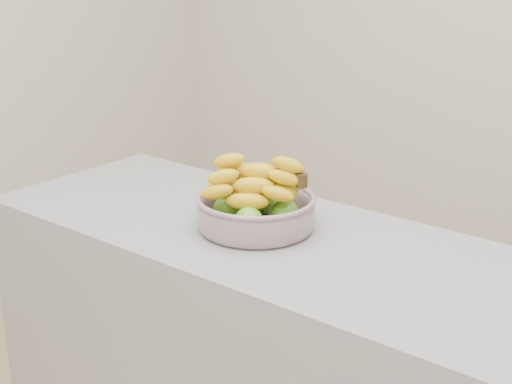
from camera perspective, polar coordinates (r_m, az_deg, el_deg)
fruit_bowl at (r=1.82m, az=-0.01°, el=-1.27°), size 0.31×0.31×0.18m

